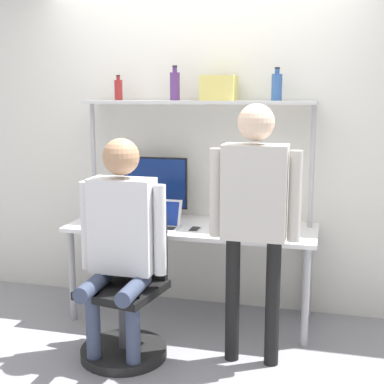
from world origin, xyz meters
name	(u,v)px	position (x,y,z in m)	size (l,w,h in m)	color
ground_plane	(180,336)	(0.00, 0.00, 0.00)	(12.00, 12.00, 0.00)	gray
wall_back	(203,137)	(0.00, 0.71, 1.35)	(8.00, 0.06, 2.70)	silver
desk	(192,235)	(0.00, 0.35, 0.65)	(1.83, 0.66, 0.72)	white
shelf_unit	(197,128)	(0.00, 0.51, 1.43)	(1.74, 0.31, 1.63)	silver
monitor	(155,186)	(-0.34, 0.51, 0.98)	(0.51, 0.21, 0.48)	black
laptop	(158,220)	(-0.22, 0.23, 0.78)	(0.33, 0.21, 0.20)	silver
cell_phone	(195,230)	(0.05, 0.21, 0.73)	(0.07, 0.15, 0.01)	silver
office_chair	(126,312)	(-0.27, -0.32, 0.29)	(0.56, 0.56, 0.93)	black
person_seated	(121,231)	(-0.27, -0.37, 0.84)	(0.57, 0.47, 1.42)	#38425B
person_standing	(255,202)	(0.54, -0.23, 1.04)	(0.55, 0.22, 1.63)	black
bottle_purple	(175,86)	(-0.17, 0.51, 1.74)	(0.07, 0.07, 0.26)	#593372
bottle_red	(118,90)	(-0.62, 0.51, 1.72)	(0.06, 0.06, 0.19)	maroon
bottle_blue	(277,87)	(0.58, 0.51, 1.73)	(0.08, 0.08, 0.23)	#335999
storage_box	(219,88)	(0.16, 0.51, 1.72)	(0.25, 0.21, 0.18)	#DBCC66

